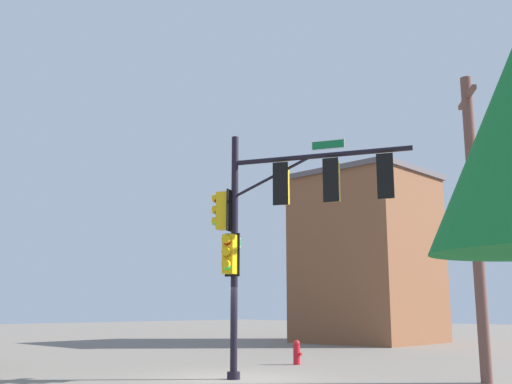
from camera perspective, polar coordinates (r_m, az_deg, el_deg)
ground_plane at (r=17.19m, az=-2.16°, el=-17.42°), size 120.00×120.00×0.00m
signal_pole_assembly at (r=16.79m, az=2.24°, el=-1.86°), size 5.36×2.77×6.90m
utility_pole at (r=17.43m, az=20.20°, el=-2.43°), size 1.17×1.52×8.41m
fire_hydrant at (r=21.46m, az=3.91°, el=-15.01°), size 0.33×0.24×0.83m
brick_building at (r=35.42m, az=10.54°, el=-6.07°), size 7.03×6.82×9.67m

